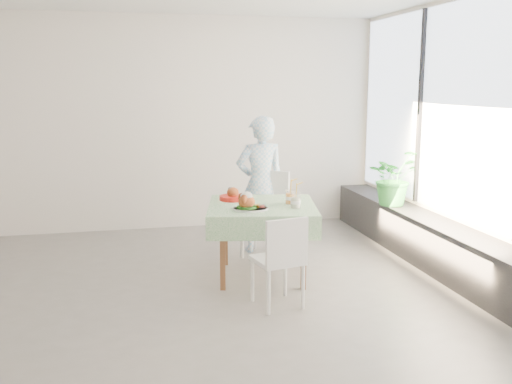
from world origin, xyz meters
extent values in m
plane|color=slate|center=(0.00, 0.00, 0.00)|extent=(6.00, 6.00, 0.00)
cube|color=white|center=(0.00, 2.50, 1.40)|extent=(6.00, 0.02, 2.80)
cube|color=white|center=(0.00, -2.50, 1.40)|extent=(6.00, 0.02, 2.80)
cube|color=white|center=(3.00, 0.00, 1.40)|extent=(0.02, 5.00, 2.80)
cube|color=#D1E0F9|center=(2.97, 0.00, 1.65)|extent=(0.01, 4.80, 2.18)
cube|color=black|center=(2.80, 0.00, 0.25)|extent=(0.40, 4.80, 0.50)
cube|color=brown|center=(0.94, 0.27, 0.71)|extent=(1.06, 1.06, 0.04)
cube|color=white|center=(0.94, 0.27, 0.74)|extent=(1.23, 1.23, 0.01)
cube|color=white|center=(1.13, 0.96, 0.48)|extent=(0.62, 0.62, 0.04)
cube|color=white|center=(1.25, 1.13, 0.72)|extent=(0.39, 0.29, 0.45)
cube|color=white|center=(0.90, -0.51, 0.41)|extent=(0.46, 0.46, 0.04)
cube|color=white|center=(0.93, -0.68, 0.62)|extent=(0.38, 0.11, 0.38)
imported|color=#92C8EA|center=(1.14, 1.16, 0.78)|extent=(0.60, 0.42, 1.57)
cylinder|color=white|center=(0.78, 0.06, 0.75)|extent=(0.34, 0.34, 0.02)
cylinder|color=#144B12|center=(0.74, 0.06, 0.77)|extent=(0.19, 0.19, 0.02)
ellipsoid|color=#A15127|center=(0.74, 0.06, 0.82)|extent=(0.16, 0.15, 0.12)
ellipsoid|color=white|center=(0.74, 0.06, 0.88)|extent=(0.11, 0.11, 0.08)
cylinder|color=#A31C0F|center=(0.89, 0.04, 0.78)|extent=(0.06, 0.06, 0.03)
cylinder|color=white|center=(1.22, 0.24, 0.81)|extent=(0.10, 0.10, 0.14)
cylinder|color=orange|center=(1.22, 0.24, 0.80)|extent=(0.09, 0.09, 0.10)
cylinder|color=white|center=(1.22, 0.24, 0.89)|extent=(0.10, 0.10, 0.01)
cylinder|color=yellow|center=(1.23, 0.24, 0.94)|extent=(0.01, 0.04, 0.19)
cylinder|color=white|center=(1.22, 0.04, 0.81)|extent=(0.10, 0.10, 0.14)
cylinder|color=beige|center=(1.22, 0.04, 0.79)|extent=(0.08, 0.08, 0.10)
cylinder|color=white|center=(1.22, 0.04, 0.88)|extent=(0.10, 0.10, 0.01)
cylinder|color=yellow|center=(1.23, 0.04, 0.93)|extent=(0.01, 0.03, 0.19)
cylinder|color=red|center=(0.70, 0.56, 0.76)|extent=(0.28, 0.28, 0.04)
cylinder|color=white|center=(0.70, 0.56, 0.78)|extent=(0.23, 0.23, 0.02)
ellipsoid|color=#A15127|center=(0.70, 0.56, 0.82)|extent=(0.12, 0.12, 0.11)
imported|color=#2B8131|center=(2.71, 1.02, 0.83)|extent=(0.76, 0.73, 0.67)
camera|label=1|loc=(-0.34, -5.10, 1.92)|focal=40.00mm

